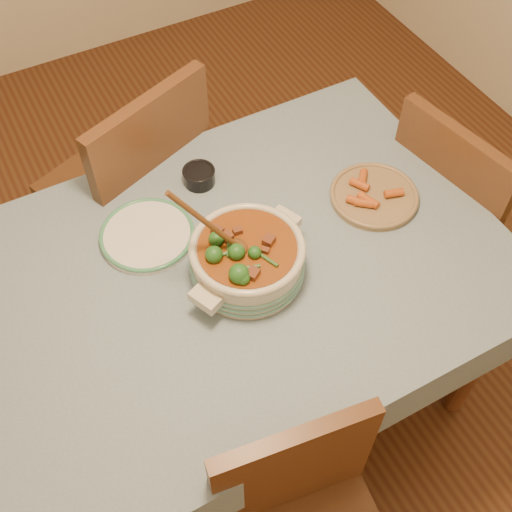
{
  "coord_description": "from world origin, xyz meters",
  "views": [
    {
      "loc": [
        -0.37,
        -0.95,
        2.2
      ],
      "look_at": [
        0.11,
        -0.07,
        0.86
      ],
      "focal_mm": 45.0,
      "sensor_mm": 36.0,
      "label": 1
    }
  ],
  "objects_px": {
    "white_plate": "(147,235)",
    "chair_far": "(137,184)",
    "dining_table": "(212,296)",
    "chair_right": "(455,207)",
    "condiment_bowl": "(199,175)",
    "stew_casserole": "(247,257)",
    "fried_plate": "(374,195)"
  },
  "relations": [
    {
      "from": "white_plate",
      "to": "chair_far",
      "type": "distance_m",
      "value": 0.45
    },
    {
      "from": "dining_table",
      "to": "chair_right",
      "type": "bearing_deg",
      "value": 1.02
    },
    {
      "from": "condiment_bowl",
      "to": "chair_right",
      "type": "height_order",
      "value": "chair_right"
    },
    {
      "from": "dining_table",
      "to": "condiment_bowl",
      "type": "height_order",
      "value": "condiment_bowl"
    },
    {
      "from": "condiment_bowl",
      "to": "dining_table",
      "type": "bearing_deg",
      "value": -110.79
    },
    {
      "from": "dining_table",
      "to": "condiment_bowl",
      "type": "relative_size",
      "value": 16.61
    },
    {
      "from": "dining_table",
      "to": "chair_right",
      "type": "xyz_separation_m",
      "value": [
        0.94,
        0.02,
        -0.14
      ]
    },
    {
      "from": "stew_casserole",
      "to": "condiment_bowl",
      "type": "distance_m",
      "value": 0.38
    },
    {
      "from": "condiment_bowl",
      "to": "white_plate",
      "type": "bearing_deg",
      "value": -150.58
    },
    {
      "from": "condiment_bowl",
      "to": "chair_far",
      "type": "xyz_separation_m",
      "value": [
        -0.13,
        0.26,
        -0.22
      ]
    },
    {
      "from": "white_plate",
      "to": "condiment_bowl",
      "type": "distance_m",
      "value": 0.26
    },
    {
      "from": "white_plate",
      "to": "stew_casserole",
      "type": "bearing_deg",
      "value": -52.3
    },
    {
      "from": "stew_casserole",
      "to": "fried_plate",
      "type": "bearing_deg",
      "value": 7.95
    },
    {
      "from": "dining_table",
      "to": "fried_plate",
      "type": "bearing_deg",
      "value": 2.75
    },
    {
      "from": "stew_casserole",
      "to": "chair_right",
      "type": "xyz_separation_m",
      "value": [
        0.84,
        0.05,
        -0.31
      ]
    },
    {
      "from": "dining_table",
      "to": "fried_plate",
      "type": "distance_m",
      "value": 0.57
    },
    {
      "from": "condiment_bowl",
      "to": "fried_plate",
      "type": "height_order",
      "value": "condiment_bowl"
    },
    {
      "from": "white_plate",
      "to": "fried_plate",
      "type": "bearing_deg",
      "value": -15.69
    },
    {
      "from": "chair_right",
      "to": "dining_table",
      "type": "bearing_deg",
      "value": 81.43
    },
    {
      "from": "chair_far",
      "to": "fried_plate",
      "type": "bearing_deg",
      "value": 113.59
    },
    {
      "from": "fried_plate",
      "to": "chair_far",
      "type": "height_order",
      "value": "chair_far"
    },
    {
      "from": "chair_far",
      "to": "chair_right",
      "type": "height_order",
      "value": "chair_far"
    },
    {
      "from": "stew_casserole",
      "to": "chair_right",
      "type": "height_order",
      "value": "stew_casserole"
    },
    {
      "from": "dining_table",
      "to": "condiment_bowl",
      "type": "bearing_deg",
      "value": 69.21
    },
    {
      "from": "fried_plate",
      "to": "chair_right",
      "type": "relative_size",
      "value": 0.32
    },
    {
      "from": "fried_plate",
      "to": "chair_right",
      "type": "xyz_separation_m",
      "value": [
        0.38,
        -0.01,
        -0.25
      ]
    },
    {
      "from": "dining_table",
      "to": "condiment_bowl",
      "type": "xyz_separation_m",
      "value": [
        0.13,
        0.34,
        0.12
      ]
    },
    {
      "from": "white_plate",
      "to": "fried_plate",
      "type": "xyz_separation_m",
      "value": [
        0.66,
        -0.19,
        0.01
      ]
    },
    {
      "from": "fried_plate",
      "to": "dining_table",
      "type": "bearing_deg",
      "value": -177.25
    },
    {
      "from": "stew_casserole",
      "to": "white_plate",
      "type": "height_order",
      "value": "stew_casserole"
    },
    {
      "from": "condiment_bowl",
      "to": "chair_far",
      "type": "distance_m",
      "value": 0.36
    },
    {
      "from": "fried_plate",
      "to": "chair_right",
      "type": "distance_m",
      "value": 0.45
    }
  ]
}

